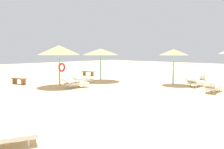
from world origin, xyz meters
The scene contains 11 objects.
ground_plane centered at (0.00, 0.00, 0.00)m, with size 80.00×80.00×0.00m, color #D1B284.
parasol_1 centered at (6.34, 2.27, 2.50)m, with size 2.26×2.26×2.75m.
parasol_2 centered at (-0.15, 8.21, 2.66)m, with size 3.12×3.12×3.03m.
parasol_4 centered at (4.10, 8.09, 2.54)m, with size 3.15×3.15×2.82m.
lounger_1 centered at (8.38, 1.21, 0.32)m, with size 1.18×1.96×0.80m.
lounger_2 centered at (0.03, 6.60, 0.31)m, with size 2.01×1.28×0.67m.
lounger_3 centered at (4.82, -1.28, 0.32)m, with size 1.88×0.65×0.76m.
lounger_4 centered at (2.16, 8.39, 0.32)m, with size 1.06×1.97×0.77m.
lounger_6 centered at (6.44, 0.42, 0.31)m, with size 1.98×0.88×0.62m.
bench_0 centered at (-1.84, 11.28, 0.35)m, with size 0.65×1.55×0.49m.
bench_1 centered at (6.04, 11.95, 0.35)m, with size 0.60×1.54×0.49m.
Camera 1 is at (-10.17, -6.27, 2.60)m, focal length 36.84 mm.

